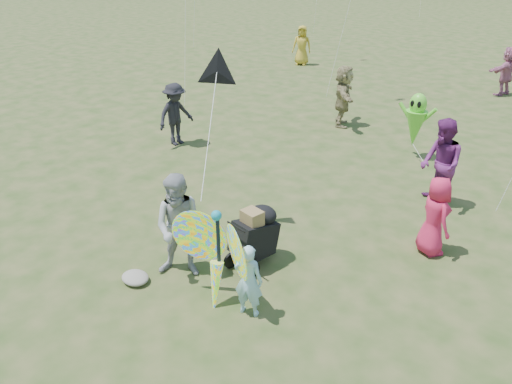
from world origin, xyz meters
TOP-DOWN VIEW (x-y plane):
  - ground at (0.00, 0.00)m, footprint 160.00×160.00m
  - child_girl at (0.93, -0.14)m, footprint 0.52×0.42m
  - adult_man at (-0.60, -0.02)m, footprint 1.14×1.07m
  - grey_bag at (-1.08, -0.70)m, footprint 0.50×0.41m
  - crowd_a at (2.51, 3.25)m, footprint 0.87×0.84m
  - crowd_b at (-5.16, 4.27)m, footprint 0.76×1.18m
  - crowd_d at (-2.27, 8.53)m, footprint 1.33×1.78m
  - crowd_e at (1.92, 5.11)m, footprint 1.18×1.19m
  - crowd_g at (-7.93, 14.92)m, footprint 1.00×0.83m
  - crowd_j at (0.79, 15.29)m, footprint 1.00×1.72m
  - jogging_stroller at (0.17, 1.01)m, footprint 0.62×1.10m
  - butterfly_kite at (0.36, -0.20)m, footprint 1.74×0.75m
  - delta_kite_rig at (-1.25, 1.72)m, footprint 1.51×1.97m
  - alien_kite at (0.46, 7.39)m, footprint 1.12×0.69m

SIDE VIEW (x-z plane):
  - ground at x=0.00m, z-range 0.00..0.00m
  - grey_bag at x=-1.08m, z-range 0.00..0.16m
  - jogging_stroller at x=0.17m, z-range 0.07..1.16m
  - child_girl at x=0.93m, z-range 0.00..1.23m
  - crowd_a at x=2.51m, z-range 0.00..1.51m
  - butterfly_kite at x=0.36m, z-range -0.08..1.74m
  - crowd_b at x=-5.16m, z-range 0.00..1.74m
  - crowd_g at x=-7.93m, z-range 0.00..1.75m
  - crowd_j at x=0.79m, z-range 0.00..1.77m
  - crowd_d at x=-2.27m, z-range 0.00..1.87m
  - adult_man at x=-0.60m, z-range 0.00..1.87m
  - alien_kite at x=0.46m, z-range 0.10..1.84m
  - crowd_e at x=1.92m, z-range 0.00..1.94m
  - delta_kite_rig at x=-1.25m, z-range 2.08..4.07m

